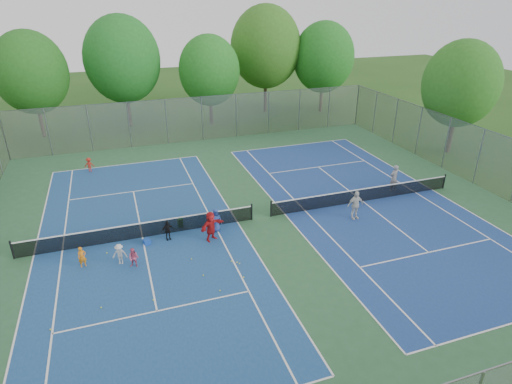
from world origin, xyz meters
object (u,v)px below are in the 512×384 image
net_left (142,231)px  ball_crate (147,242)px  ball_hopper (180,223)px  instructor (394,178)px  net_right (363,195)px

net_left → ball_crate: 0.85m
ball_hopper → instructor: (14.60, 0.27, 0.67)m
ball_crate → instructor: size_ratio=0.18×
ball_crate → instructor: instructor is taller
net_left → net_right: bearing=0.0°
ball_hopper → instructor: 14.62m
net_left → ball_crate: size_ratio=37.48×
instructor → ball_crate: bearing=-5.6°
net_left → ball_crate: bearing=-77.4°
net_right → instructor: instructor is taller
net_left → instructor: bearing=2.8°
net_right → ball_crate: net_right is taller
net_left → ball_hopper: size_ratio=23.48×
ball_crate → ball_hopper: bearing=32.6°
net_right → ball_hopper: size_ratio=23.48×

